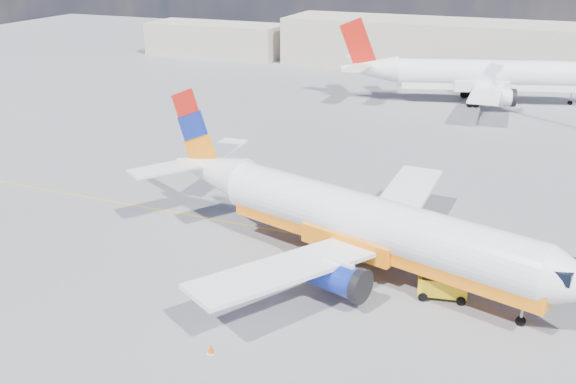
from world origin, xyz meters
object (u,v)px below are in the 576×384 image
at_px(main_jet, 358,222).
at_px(traffic_cone, 211,349).
at_px(gse_tug, 441,282).
at_px(second_jet, 480,76).

distance_m(main_jet, traffic_cone, 13.49).
relative_size(gse_tug, traffic_cone, 5.80).
bearing_deg(main_jet, traffic_cone, -93.74).
distance_m(main_jet, second_jet, 51.90).
xyz_separation_m(main_jet, gse_tug, (5.97, -1.60, -2.45)).
relative_size(second_jet, traffic_cone, 66.45).
relative_size(main_jet, traffic_cone, 61.54).
xyz_separation_m(second_jet, gse_tug, (4.28, -53.47, -2.73)).
height_order(main_jet, traffic_cone, main_jet).
bearing_deg(main_jet, second_jet, 104.17).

